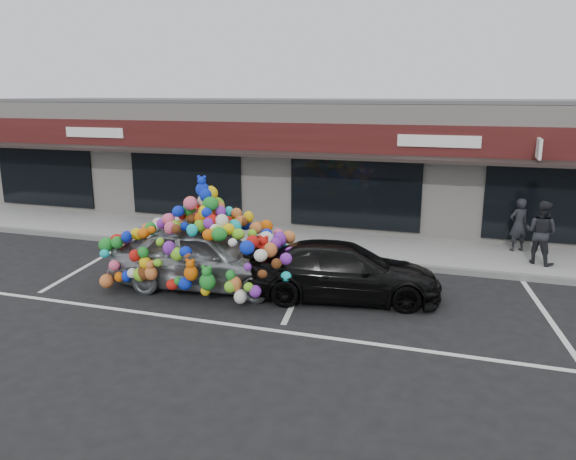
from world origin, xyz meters
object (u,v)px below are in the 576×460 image
(pedestrian_a, at_px, (518,225))
(pedestrian_b, at_px, (541,232))
(toy_car, at_px, (205,250))
(black_sedan, at_px, (344,271))

(pedestrian_a, distance_m, pedestrian_b, 1.22)
(toy_car, height_order, black_sedan, toy_car)
(toy_car, relative_size, pedestrian_b, 2.90)
(black_sedan, distance_m, pedestrian_a, 6.25)
(pedestrian_b, bearing_deg, black_sedan, 69.56)
(black_sedan, xyz_separation_m, pedestrian_b, (4.43, 3.72, 0.36))
(black_sedan, relative_size, pedestrian_a, 2.84)
(pedestrian_b, bearing_deg, pedestrian_a, -37.54)
(toy_car, distance_m, pedestrian_a, 8.88)
(black_sedan, relative_size, pedestrian_b, 2.57)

